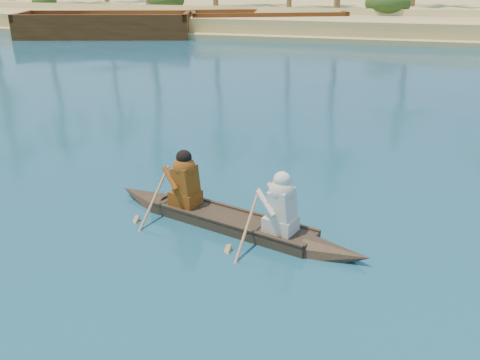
% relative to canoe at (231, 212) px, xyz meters
% --- Properties ---
extents(sandy_embankment, '(150.00, 51.00, 1.50)m').
position_rel_canoe_xyz_m(sandy_embankment, '(6.56, 50.89, 0.23)').
color(sandy_embankment, '#DECC7D').
rests_on(sandy_embankment, ground).
extents(shrub_cluster, '(100.00, 6.00, 2.40)m').
position_rel_canoe_xyz_m(shrub_cluster, '(6.56, 35.50, 0.90)').
color(shrub_cluster, '#1D3E16').
rests_on(shrub_cluster, ground).
extents(canoe, '(5.53, 2.50, 1.54)m').
position_rel_canoe_xyz_m(canoe, '(0.00, 0.00, 0.00)').
color(canoe, '#3C2D20').
rests_on(canoe, ground).
extents(barge_left, '(12.25, 6.68, 1.94)m').
position_rel_canoe_xyz_m(barge_left, '(-15.93, 26.00, 0.38)').
color(barge_left, brown).
rests_on(barge_left, ground).
extents(barge_mid, '(11.69, 7.43, 1.85)m').
position_rel_canoe_xyz_m(barge_mid, '(-5.44, 31.00, 0.35)').
color(barge_mid, brown).
rests_on(barge_mid, ground).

